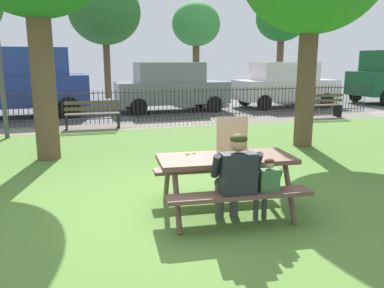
{
  "coord_description": "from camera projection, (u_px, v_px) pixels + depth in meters",
  "views": [
    {
      "loc": [
        -1.15,
        -5.01,
        2.03
      ],
      "look_at": [
        0.56,
        0.68,
        0.75
      ],
      "focal_mm": 36.59,
      "sensor_mm": 36.0,
      "label": 1
    }
  ],
  "objects": [
    {
      "name": "ground",
      "position": [
        144.0,
        172.0,
        7.24
      ],
      "size": [
        28.0,
        11.85,
        0.02
      ],
      "primitive_type": "cube",
      "color": "#537C33"
    },
    {
      "name": "cobblestone_walkway",
      "position": [
        115.0,
        127.0,
        12.13
      ],
      "size": [
        28.0,
        1.4,
        0.01
      ],
      "primitive_type": "cube",
      "color": "gray"
    },
    {
      "name": "street_asphalt",
      "position": [
        104.0,
        110.0,
        16.25
      ],
      "size": [
        28.0,
        7.39,
        0.01
      ],
      "primitive_type": "cube",
      "color": "#515154"
    },
    {
      "name": "picnic_table_foreground",
      "position": [
        226.0,
        169.0,
        5.24
      ],
      "size": [
        1.92,
        1.62,
        0.79
      ],
      "color": "brown",
      "rests_on": "ground"
    },
    {
      "name": "pizza_box_open",
      "position": [
        236.0,
        148.0,
        5.25
      ],
      "size": [
        0.47,
        0.49,
        0.5
      ],
      "color": "tan",
      "rests_on": "picnic_table_foreground"
    },
    {
      "name": "pizza_slice_on_table",
      "position": [
        193.0,
        155.0,
        5.24
      ],
      "size": [
        0.16,
        0.25,
        0.02
      ],
      "color": "#F3C860",
      "rests_on": "picnic_table_foreground"
    },
    {
      "name": "adult_at_table",
      "position": [
        235.0,
        175.0,
        4.74
      ],
      "size": [
        0.63,
        0.61,
        1.19
      ],
      "color": "#444444",
      "rests_on": "ground"
    },
    {
      "name": "child_at_table",
      "position": [
        266.0,
        184.0,
        4.82
      ],
      "size": [
        0.36,
        0.35,
        0.87
      ],
      "color": "#414141",
      "rests_on": "ground"
    },
    {
      "name": "iron_fence_streetside",
      "position": [
        112.0,
        106.0,
        12.67
      ],
      "size": [
        19.8,
        0.03,
        1.08
      ],
      "color": "#2D2823",
      "rests_on": "ground"
    },
    {
      "name": "park_bench_center",
      "position": [
        93.0,
        115.0,
        11.73
      ],
      "size": [
        1.61,
        0.51,
        0.85
      ],
      "color": "brown",
      "rests_on": "ground"
    },
    {
      "name": "park_bench_right",
      "position": [
        320.0,
        106.0,
        13.95
      ],
      "size": [
        1.61,
        0.52,
        0.85
      ],
      "color": "brown",
      "rests_on": "ground"
    },
    {
      "name": "parked_car_center",
      "position": [
        19.0,
        81.0,
        13.95
      ],
      "size": [
        4.8,
        2.28,
        2.46
      ],
      "color": "navy",
      "rests_on": "ground"
    },
    {
      "name": "parked_car_right",
      "position": [
        171.0,
        86.0,
        15.58
      ],
      "size": [
        4.43,
        1.96,
        1.94
      ],
      "color": "slate",
      "rests_on": "ground"
    },
    {
      "name": "parked_car_far_right",
      "position": [
        285.0,
        84.0,
        17.02
      ],
      "size": [
        4.45,
        2.01,
        1.94
      ],
      "color": "silver",
      "rests_on": "ground"
    },
    {
      "name": "far_tree_center",
      "position": [
        105.0,
        12.0,
        20.13
      ],
      "size": [
        3.69,
        3.69,
        6.11
      ],
      "color": "brown",
      "rests_on": "ground"
    },
    {
      "name": "far_tree_midright",
      "position": [
        196.0,
        25.0,
        21.63
      ],
      "size": [
        2.67,
        2.67,
        5.17
      ],
      "color": "brown",
      "rests_on": "ground"
    },
    {
      "name": "far_tree_right",
      "position": [
        282.0,
        19.0,
        23.01
      ],
      "size": [
        3.03,
        3.03,
        5.83
      ],
      "color": "brown",
      "rests_on": "ground"
    }
  ]
}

